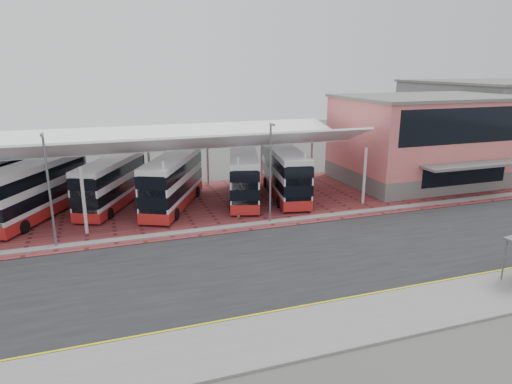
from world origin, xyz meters
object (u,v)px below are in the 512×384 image
at_px(terminal, 427,139).
at_px(bus_4, 244,177).
at_px(bus_5, 285,173).
at_px(bus_3, 173,182).
at_px(bus_2, 111,184).
at_px(bus_1, 35,190).

distance_m(terminal, bus_4, 21.18).
relative_size(terminal, bus_4, 1.66).
bearing_deg(bus_5, bus_3, -169.92).
height_order(bus_2, bus_3, bus_3).
xyz_separation_m(terminal, bus_5, (-16.96, -0.95, -2.31)).
bearing_deg(bus_3, terminal, 27.91).
height_order(terminal, bus_4, terminal).
bearing_deg(terminal, bus_2, 178.41).
relative_size(bus_2, bus_4, 0.94).
distance_m(bus_2, bus_5, 16.00).
xyz_separation_m(bus_1, bus_4, (17.83, -0.54, -0.11)).
distance_m(bus_1, bus_3, 11.22).
bearing_deg(terminal, bus_1, -179.77).
bearing_deg(bus_2, bus_4, 18.12).
height_order(terminal, bus_2, terminal).
bearing_deg(bus_3, bus_5, 25.76).
height_order(bus_3, bus_4, bus_3).
distance_m(terminal, bus_2, 32.95).
relative_size(bus_3, bus_4, 1.00).
relative_size(bus_2, bus_3, 0.94).
relative_size(terminal, bus_1, 1.64).
xyz_separation_m(bus_3, bus_5, (10.72, -0.05, 0.02)).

